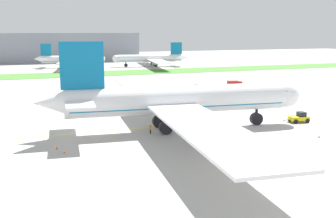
# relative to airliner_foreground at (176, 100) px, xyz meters

# --- Properties ---
(ground_plane) EXTENTS (600.00, 600.00, 0.00)m
(ground_plane) POSITION_rel_airliner_foreground_xyz_m (4.27, 0.44, -5.80)
(ground_plane) COLOR #ADAAA5
(ground_plane) RESTS_ON ground
(apron_taxi_line) EXTENTS (280.00, 0.36, 0.01)m
(apron_taxi_line) POSITION_rel_airliner_foreground_xyz_m (4.27, 3.85, -5.80)
(apron_taxi_line) COLOR yellow
(apron_taxi_line) RESTS_ON ground
(grass_median_strip) EXTENTS (320.00, 24.00, 0.10)m
(grass_median_strip) POSITION_rel_airliner_foreground_xyz_m (4.27, 112.69, -5.75)
(grass_median_strip) COLOR #4C8438
(grass_median_strip) RESTS_ON ground
(airliner_foreground) EXTENTS (52.41, 83.54, 17.09)m
(airliner_foreground) POSITION_rel_airliner_foreground_xyz_m (0.00, 0.00, 0.00)
(airliner_foreground) COLOR white
(airliner_foreground) RESTS_ON ground
(pushback_tug) EXTENTS (5.85, 2.99, 2.16)m
(pushback_tug) POSITION_rel_airliner_foreground_xyz_m (26.98, -2.78, -4.81)
(pushback_tug) COLOR yellow
(pushback_tug) RESTS_ON ground
(ground_crew_wingwalker_port) EXTENTS (0.48, 0.50, 1.70)m
(ground_crew_wingwalker_port) POSITION_rel_airliner_foreground_xyz_m (1.98, -23.13, -4.77)
(ground_crew_wingwalker_port) COLOR black
(ground_crew_wingwalker_port) RESTS_ON ground
(ground_crew_marshaller_front) EXTENTS (0.51, 0.48, 1.71)m
(ground_crew_marshaller_front) POSITION_rel_airliner_foreground_xyz_m (-5.56, -1.33, -4.76)
(ground_crew_marshaller_front) COLOR black
(ground_crew_marshaller_front) RESTS_ON ground
(traffic_cone_near_nose) EXTENTS (0.36, 0.36, 0.58)m
(traffic_cone_near_nose) POSITION_rel_airliner_foreground_xyz_m (-22.98, -5.36, -5.52)
(traffic_cone_near_nose) COLOR #F2590C
(traffic_cone_near_nose) RESTS_ON ground
(traffic_cone_port_wing) EXTENTS (0.36, 0.36, 0.58)m
(traffic_cone_port_wing) POSITION_rel_airliner_foreground_xyz_m (-22.12, -8.28, -5.52)
(traffic_cone_port_wing) COLOR #F2590C
(traffic_cone_port_wing) RESTS_ON ground
(traffic_cone_starboard_wing) EXTENTS (0.36, 0.36, 0.58)m
(traffic_cone_starboard_wing) POSITION_rel_airliner_foreground_xyz_m (21.98, -14.68, -5.52)
(traffic_cone_starboard_wing) COLOR #F2590C
(traffic_cone_starboard_wing) RESTS_ON ground
(service_truck_baggage_loader) EXTENTS (5.11, 3.06, 2.81)m
(service_truck_baggage_loader) POSITION_rel_airliner_foreground_xyz_m (21.95, 40.60, -4.28)
(service_truck_baggage_loader) COLOR black
(service_truck_baggage_loader) RESTS_ON ground
(service_truck_fuel_bowser) EXTENTS (5.20, 3.56, 2.63)m
(service_truck_fuel_bowser) POSITION_rel_airliner_foreground_xyz_m (40.27, 47.46, -4.33)
(service_truck_fuel_bowser) COLOR #B21E19
(service_truck_fuel_bowser) RESTS_ON ground
(parked_airliner_far_right) EXTENTS (36.50, 58.13, 12.60)m
(parked_airliner_far_right) POSITION_rel_airliner_foreground_xyz_m (-0.17, 150.46, -1.53)
(parked_airliner_far_right) COLOR white
(parked_airliner_far_right) RESTS_ON ground
(parked_airliner_far_outer) EXTENTS (41.71, 67.19, 12.98)m
(parked_airliner_far_outer) POSITION_rel_airliner_foreground_xyz_m (42.29, 141.38, -1.40)
(parked_airliner_far_outer) COLOR white
(parked_airliner_far_outer) RESTS_ON ground
(terminal_building) EXTENTS (124.30, 20.00, 18.00)m
(terminal_building) POSITION_rel_airliner_foreground_xyz_m (-13.63, 194.59, 3.20)
(terminal_building) COLOR gray
(terminal_building) RESTS_ON ground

